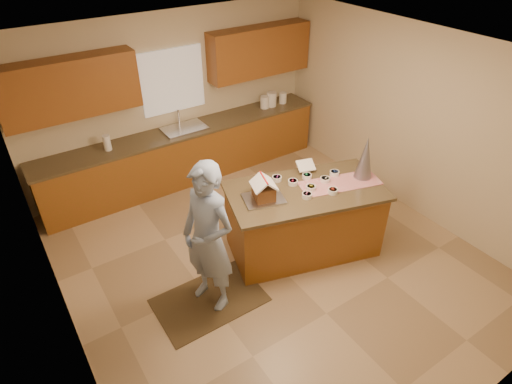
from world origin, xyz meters
TOP-DOWN VIEW (x-y plane):
  - floor at (0.00, 0.00)m, footprint 5.50×5.50m
  - ceiling at (0.00, 0.00)m, footprint 5.50×5.50m
  - wall_back at (0.00, 2.75)m, footprint 5.50×5.50m
  - wall_front at (0.00, -2.75)m, footprint 5.50×5.50m
  - wall_left at (-2.50, 0.00)m, footprint 5.50×5.50m
  - wall_right at (2.50, 0.00)m, footprint 5.50×5.50m
  - stone_accent at (-2.48, -0.80)m, footprint 0.00×2.50m
  - window_curtain at (0.00, 2.72)m, footprint 1.05×0.03m
  - back_counter_base at (0.00, 2.45)m, footprint 4.80×0.60m
  - back_counter_top at (0.00, 2.45)m, footprint 4.85×0.63m
  - upper_cabinet_left at (-1.55, 2.57)m, footprint 1.85×0.35m
  - upper_cabinet_right at (1.55, 2.57)m, footprint 1.85×0.35m
  - sink at (0.00, 2.45)m, footprint 0.70×0.45m
  - faucet at (0.00, 2.63)m, footprint 0.03×0.03m
  - island_base at (0.48, -0.07)m, footprint 2.09×1.45m
  - island_top at (0.48, -0.07)m, footprint 2.20×1.55m
  - table_runner at (0.94, -0.20)m, footprint 1.12×0.66m
  - baking_tray at (-0.09, 0.04)m, footprint 0.57×0.48m
  - cookbook at (0.75, 0.27)m, footprint 0.27×0.24m
  - tinsel_tree at (1.29, -0.25)m, footprint 0.29×0.29m
  - rug at (-1.04, -0.20)m, footprint 1.26×0.82m
  - boy at (-0.99, -0.20)m, footprint 0.65×0.79m
  - canister_a at (1.58, 2.45)m, footprint 0.16×0.16m
  - canister_b at (1.74, 2.45)m, footprint 0.18×0.18m
  - canister_c at (1.99, 2.45)m, footprint 0.14×0.14m
  - paper_towel at (-1.25, 2.45)m, footprint 0.11×0.11m
  - gingerbread_house at (-0.09, 0.04)m, footprint 0.36×0.37m
  - candy_bowls at (0.60, -0.02)m, footprint 0.84×0.75m

SIDE VIEW (x-z plane):
  - floor at x=0.00m, z-range 0.00..0.00m
  - rug at x=-1.04m, z-range 0.00..0.01m
  - back_counter_base at x=0.00m, z-range 0.00..0.88m
  - island_base at x=0.48m, z-range 0.00..0.93m
  - sink at x=0.00m, z-range 0.83..0.95m
  - back_counter_top at x=0.00m, z-range 0.88..0.92m
  - boy at x=-0.99m, z-range 0.01..1.88m
  - island_top at x=0.48m, z-range 0.93..0.97m
  - table_runner at x=0.94m, z-range 0.97..0.98m
  - baking_tray at x=-0.09m, z-range 0.97..1.00m
  - candy_bowls at x=0.60m, z-range 0.97..1.03m
  - canister_c at x=1.99m, z-range 0.92..1.12m
  - canister_a at x=1.58m, z-range 0.92..1.14m
  - paper_towel at x=-1.25m, z-range 0.92..1.16m
  - canister_b at x=1.74m, z-range 0.92..1.17m
  - faucet at x=0.00m, z-range 0.92..1.20m
  - cookbook at x=0.75m, z-range 1.02..1.12m
  - gingerbread_house at x=-0.09m, z-range 0.96..1.26m
  - stone_accent at x=-2.48m, z-range 0.00..2.50m
  - tinsel_tree at x=1.29m, z-range 0.97..1.55m
  - wall_back at x=0.00m, z-range 1.35..1.35m
  - wall_front at x=0.00m, z-range 1.35..1.35m
  - wall_left at x=-2.50m, z-range 1.35..1.35m
  - wall_right at x=2.50m, z-range 1.35..1.35m
  - window_curtain at x=0.00m, z-range 1.15..2.15m
  - upper_cabinet_left at x=-1.55m, z-range 1.50..2.30m
  - upper_cabinet_right at x=1.55m, z-range 1.50..2.30m
  - ceiling at x=0.00m, z-range 2.70..2.70m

